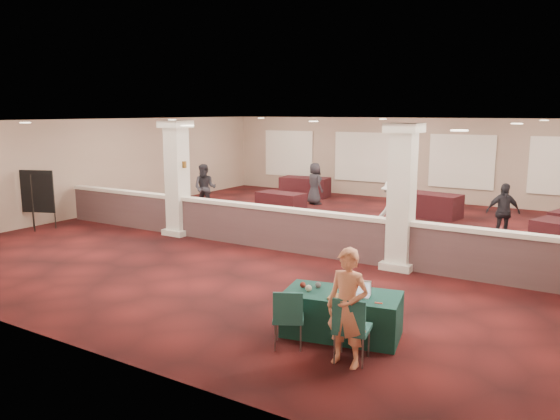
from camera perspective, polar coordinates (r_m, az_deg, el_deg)
The scene contains 31 objects.
ground at distance 15.02m, azimuth 3.39°, elevation -3.01°, with size 16.00×16.00×0.00m, color #471211.
wall_back at distance 22.07m, azimuth 13.39°, elevation 5.20°, with size 16.00×0.04×3.20m, color gray.
wall_front at distance 8.66m, azimuth -22.53°, elevation -2.85°, with size 16.00×0.04×3.20m, color gray.
wall_left at distance 19.79m, azimuth -17.45°, elevation 4.45°, with size 0.04×16.00×3.20m, color gray.
ceiling at distance 14.62m, azimuth 3.53°, elevation 9.29°, with size 16.00×16.00×0.02m, color white.
partition_wall at distance 13.63m, azimuth 0.42°, elevation -1.93°, with size 15.60×0.28×1.10m.
column_left at distance 15.53m, azimuth -10.70°, elevation 3.41°, with size 0.72×0.72×3.20m.
column_right at distance 12.17m, azimuth 12.59°, elevation 1.47°, with size 0.72×0.72×3.20m.
sconce_left at distance 15.68m, azimuth -11.50°, elevation 4.78°, with size 0.12×0.12×0.18m.
sconce_right at distance 15.31m, azimuth -9.96°, elevation 4.70°, with size 0.12×0.12×0.18m.
near_table at distance 8.69m, azimuth 6.47°, elevation -10.76°, with size 1.78×0.89×0.68m, color #0D312D.
conf_chair_main at distance 7.71m, azimuth 7.41°, elevation -11.76°, with size 0.56×0.56×0.96m.
conf_chair_side at distance 8.11m, azimuth 0.86°, elevation -10.82°, with size 0.61×0.61×0.90m.
easel_board at distance 17.44m, azimuth -24.01°, elevation 1.72°, with size 0.98×0.63×1.77m.
woman at distance 7.58m, azimuth 7.06°, elevation -10.08°, with size 0.59×0.40×1.65m, color tan.
far_table_front_left at distance 18.91m, azimuth 0.07°, elevation 0.82°, with size 1.67×0.83×0.68m, color black.
far_table_front_center at distance 14.41m, azimuth 11.00°, elevation -2.41°, with size 1.63×0.82×0.66m, color black.
far_table_back_left at distance 22.38m, azimuth 2.62°, elevation 2.43°, with size 1.94×0.97×0.79m, color black.
far_table_back_center at distance 18.71m, azimuth 15.44°, elevation 0.50°, with size 1.92×0.96×0.78m, color black.
attendee_a at distance 19.06m, azimuth -7.84°, elevation 2.29°, with size 0.79×0.44×1.66m, color black.
attendee_b at distance 13.92m, azimuth 11.81°, elevation -0.51°, with size 1.14×0.52×1.79m, color silver.
attendee_c at distance 15.83m, azimuth 22.27°, elevation -0.19°, with size 0.92×0.44×1.56m, color black.
attendee_d at distance 20.43m, azimuth 3.65°, elevation 2.76°, with size 0.77×0.42×1.56m, color black.
laptop_base at distance 8.47m, azimuth 8.31°, elevation -8.85°, with size 0.31×0.22×0.02m, color silver.
laptop_screen at distance 8.53m, azimuth 8.48°, elevation -7.92°, with size 0.31×0.01×0.21m, color silver.
screen_glow at distance 8.53m, azimuth 8.47°, elevation -8.02°, with size 0.28×0.00×0.18m, color silver.
knitting at distance 8.34m, azimuth 6.46°, elevation -9.07°, with size 0.37×0.28×0.03m, color #C4731F.
yarn_cream at distance 8.59m, azimuth 3.01°, elevation -8.16°, with size 0.10×0.10×0.10m, color beige.
yarn_red at distance 8.76m, azimuth 2.40°, elevation -7.82°, with size 0.09×0.09×0.09m, color maroon.
yarn_grey at distance 8.76m, azimuth 4.00°, elevation -7.83°, with size 0.10×0.10×0.10m, color #48484D.
scissors at distance 8.21m, azimuth 10.27°, elevation -9.54°, with size 0.11×0.03×0.01m, color red.
Camera 1 is at (6.91, -12.88, 3.45)m, focal length 35.00 mm.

